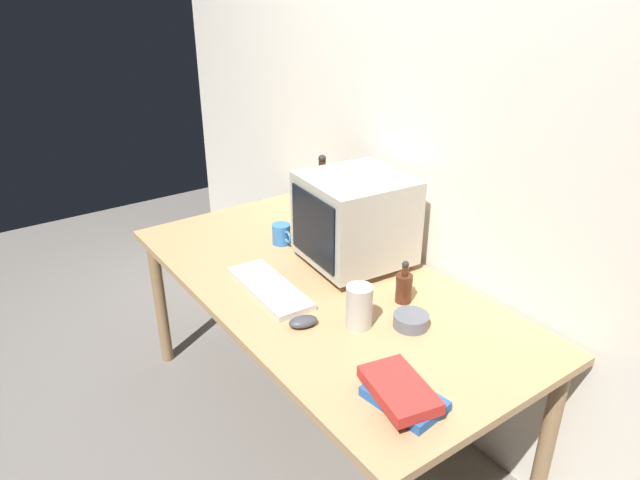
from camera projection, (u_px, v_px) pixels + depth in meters
The scene contains 12 objects.
ground_plane at pixel (320, 423), 2.51m from camera, with size 6.00×6.00×0.00m, color slate.
back_wall at pixel (423, 124), 2.23m from camera, with size 4.00×0.08×2.50m, color silver.
desk at pixel (320, 298), 2.24m from camera, with size 1.76×0.86×0.71m.
crt_monitor at pixel (355, 220), 2.27m from camera, with size 0.41×0.42×0.37m.
keyboard at pixel (270, 288), 2.14m from camera, with size 0.42×0.15×0.02m, color beige.
computer_mouse at pixel (303, 322), 1.93m from camera, with size 0.06×0.10×0.04m, color #3F3F47.
bottle_tall at pixel (322, 201), 2.61m from camera, with size 0.08×0.08×0.35m.
bottle_short at pixel (404, 287), 2.06m from camera, with size 0.06×0.06×0.16m.
book_stack at pixel (401, 393), 1.58m from camera, with size 0.26×0.19×0.07m.
mug at pixel (282, 234), 2.50m from camera, with size 0.12×0.08×0.09m.
cd_spindle at pixel (411, 321), 1.93m from camera, with size 0.12×0.12×0.04m, color #595B66.
metal_canister at pixel (359, 306), 1.91m from camera, with size 0.09×0.09×0.15m, color #B7B2A8.
Camera 1 is at (1.57, -1.11, 1.81)m, focal length 32.25 mm.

